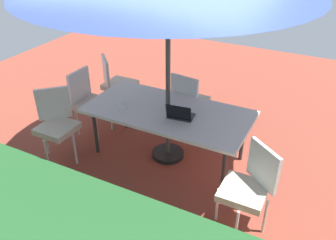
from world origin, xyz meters
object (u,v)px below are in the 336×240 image
(chair_southeast, at_px, (116,82))
(chair_south, at_px, (189,100))
(chair_east, at_px, (89,99))
(laptop, at_px, (180,115))
(chair_northwest, at_px, (249,185))
(dining_table, at_px, (168,113))
(cup, at_px, (123,104))
(chair_northeast, at_px, (56,122))

(chair_southeast, distance_m, chair_south, 1.33)
(chair_east, relative_size, laptop, 2.80)
(chair_northwest, height_order, laptop, chair_northwest)
(dining_table, relative_size, chair_east, 2.20)
(chair_northwest, height_order, chair_south, same)
(dining_table, bearing_deg, chair_southeast, -28.97)
(dining_table, xyz_separation_m, chair_southeast, (1.33, -0.74, -0.13))
(dining_table, relative_size, chair_south, 2.20)
(chair_northwest, distance_m, cup, 1.95)
(chair_northeast, bearing_deg, dining_table, -17.06)
(chair_southeast, xyz_separation_m, cup, (-0.77, 0.94, 0.23))
(dining_table, xyz_separation_m, chair_northeast, (1.32, 0.68, -0.13))
(chair_east, xyz_separation_m, chair_northeast, (-0.02, 0.71, 0.00))
(chair_northwest, relative_size, chair_northeast, 1.00)
(chair_southeast, bearing_deg, laptop, -163.28)
(chair_southeast, bearing_deg, cup, 174.54)
(chair_northeast, bearing_deg, laptop, -23.86)
(dining_table, distance_m, cup, 0.60)
(chair_northwest, distance_m, chair_south, 1.95)
(dining_table, distance_m, chair_northeast, 1.49)
(chair_northwest, xyz_separation_m, chair_northeast, (2.63, -0.06, 0.00))
(chair_southeast, bearing_deg, chair_northeast, 135.62)
(chair_south, bearing_deg, chair_east, 33.79)
(laptop, bearing_deg, chair_south, -81.81)
(dining_table, bearing_deg, chair_northeast, 27.22)
(dining_table, distance_m, chair_southeast, 1.52)
(chair_southeast, relative_size, chair_east, 1.00)
(dining_table, distance_m, chair_northwest, 1.51)
(chair_east, bearing_deg, cup, -106.24)
(dining_table, bearing_deg, laptop, 154.99)
(chair_southeast, height_order, chair_northeast, same)
(chair_south, bearing_deg, cup, 65.99)
(dining_table, relative_size, chair_northwest, 2.20)
(chair_southeast, bearing_deg, chair_east, 134.51)
(laptop, height_order, cup, laptop)
(chair_east, height_order, chair_northeast, same)
(chair_east, bearing_deg, chair_south, -62.57)
(chair_northwest, height_order, chair_southeast, same)
(chair_east, height_order, laptop, chair_east)
(chair_east, height_order, chair_south, same)
(chair_south, height_order, cup, chair_south)
(chair_northwest, xyz_separation_m, chair_east, (2.65, -0.78, 0.00))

